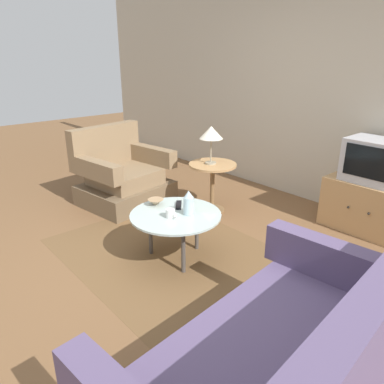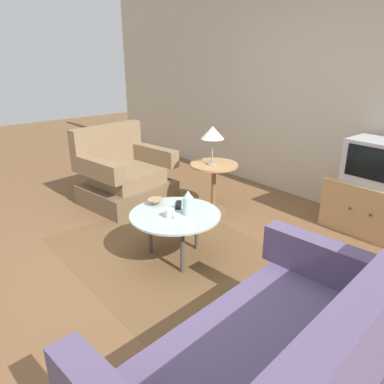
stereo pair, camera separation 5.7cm
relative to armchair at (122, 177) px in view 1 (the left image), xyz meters
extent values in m
plane|color=brown|center=(1.59, -0.52, -0.31)|extent=(16.00, 16.00, 0.00)
cube|color=#BCB29E|center=(1.59, 1.85, 1.04)|extent=(9.00, 0.12, 2.70)
cube|color=brown|center=(1.49, -0.35, -0.31)|extent=(2.28, 1.63, 0.00)
cube|color=brown|center=(0.06, 0.01, -0.19)|extent=(0.97, 1.08, 0.24)
cube|color=#846B4C|center=(0.06, 0.01, 0.02)|extent=(0.79, 0.78, 0.18)
cube|color=#846B4C|center=(-0.29, -0.04, 0.36)|extent=(0.28, 0.98, 0.49)
cube|color=#846B4C|center=(0.12, -0.40, 0.22)|extent=(0.85, 0.26, 0.21)
cube|color=#846B4C|center=(0.00, 0.42, 0.22)|extent=(0.85, 0.26, 0.21)
cube|color=#5B4C70|center=(2.98, -0.97, 0.02)|extent=(0.93, 1.44, 0.18)
cube|color=#5B4C70|center=(3.38, -0.93, 0.37)|extent=(0.30, 1.65, 0.52)
cube|color=#5B4C70|center=(2.91, -0.22, 0.24)|extent=(0.95, 0.23, 0.25)
cylinder|color=#B2C6C1|center=(1.49, -0.35, 0.12)|extent=(0.79, 0.79, 0.02)
cylinder|color=#4C4742|center=(1.50, -0.11, -0.10)|extent=(0.04, 0.04, 0.41)
cylinder|color=#4C4742|center=(1.28, -0.48, -0.10)|extent=(0.04, 0.04, 0.41)
cylinder|color=#4C4742|center=(1.72, -0.46, -0.10)|extent=(0.04, 0.04, 0.41)
cylinder|color=tan|center=(0.94, 0.62, 0.25)|extent=(0.54, 0.54, 0.02)
cylinder|color=brown|center=(0.94, 0.62, -0.03)|extent=(0.05, 0.05, 0.55)
cylinder|color=brown|center=(0.94, 0.62, -0.30)|extent=(0.29, 0.29, 0.02)
cube|color=tan|center=(2.36, 1.50, -0.04)|extent=(0.86, 0.49, 0.53)
sphere|color=black|center=(2.26, 1.24, -0.02)|extent=(0.02, 0.02, 0.02)
sphere|color=black|center=(2.46, 1.24, -0.02)|extent=(0.02, 0.02, 0.02)
cube|color=#B7B7BC|center=(2.36, 1.49, 0.43)|extent=(0.59, 0.41, 0.43)
cube|color=black|center=(2.36, 1.29, 0.46)|extent=(0.47, 0.01, 0.31)
cylinder|color=#9E937A|center=(0.93, 0.60, 0.28)|extent=(0.13, 0.13, 0.02)
cylinder|color=#9E937A|center=(0.93, 0.60, 0.42)|extent=(0.02, 0.02, 0.27)
cone|color=beige|center=(0.93, 0.60, 0.62)|extent=(0.26, 0.26, 0.14)
cylinder|color=silver|center=(1.58, -0.28, 0.20)|extent=(0.09, 0.09, 0.16)
cone|color=silver|center=(1.58, -0.28, 0.31)|extent=(0.08, 0.08, 0.06)
cylinder|color=white|center=(1.53, -0.44, 0.16)|extent=(0.08, 0.08, 0.08)
torus|color=white|center=(1.58, -0.44, 0.16)|extent=(0.06, 0.01, 0.06)
cone|color=tan|center=(1.23, -0.37, 0.15)|extent=(0.14, 0.14, 0.06)
cube|color=black|center=(1.38, -0.23, 0.13)|extent=(0.16, 0.15, 0.02)
camera|label=1|loc=(3.78, -2.15, 1.42)|focal=34.36mm
camera|label=2|loc=(3.81, -2.11, 1.42)|focal=34.36mm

